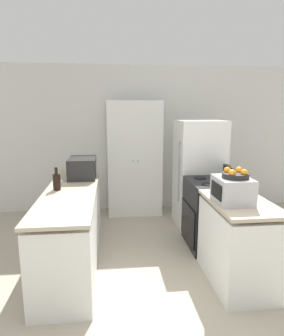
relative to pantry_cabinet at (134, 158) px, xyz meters
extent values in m
plane|color=#A89E89|center=(0.01, -2.91, -0.99)|extent=(14.00, 14.00, 0.00)
cube|color=silver|center=(0.01, 0.30, 0.31)|extent=(7.00, 0.06, 2.60)
cube|color=silver|center=(-0.89, -1.60, -0.57)|extent=(0.58, 2.37, 0.84)
cube|color=#B7A88E|center=(-0.89, -1.60, -0.10)|extent=(0.60, 2.42, 0.04)
cube|color=silver|center=(0.91, -2.32, -0.57)|extent=(0.58, 0.97, 0.84)
cube|color=#B7A88E|center=(0.91, -2.32, -0.10)|extent=(0.60, 0.99, 0.04)
cube|color=silver|center=(0.00, 0.00, 0.00)|extent=(0.93, 0.49, 1.98)
sphere|color=#B2B2B7|center=(-0.04, -0.26, 0.00)|extent=(0.03, 0.03, 0.03)
sphere|color=#B2B2B7|center=(0.04, -0.26, 0.00)|extent=(0.03, 0.03, 0.03)
cube|color=black|center=(0.93, -1.44, -0.54)|extent=(0.64, 0.74, 0.91)
cube|color=black|center=(0.60, -1.44, -0.65)|extent=(0.02, 0.65, 0.50)
cube|color=black|center=(1.22, -1.44, 0.00)|extent=(0.06, 0.70, 0.16)
cylinder|color=black|center=(0.80, -1.61, -0.08)|extent=(0.17, 0.17, 0.01)
cylinder|color=black|center=(0.80, -1.26, -0.08)|extent=(0.17, 0.17, 0.01)
cylinder|color=black|center=(1.06, -1.61, -0.08)|extent=(0.17, 0.17, 0.01)
cylinder|color=black|center=(1.06, -1.26, -0.08)|extent=(0.17, 0.17, 0.01)
cube|color=white|center=(0.96, -0.68, -0.15)|extent=(0.69, 0.70, 1.67)
cylinder|color=gray|center=(0.59, -0.87, -0.07)|extent=(0.02, 0.02, 0.92)
cube|color=black|center=(-0.80, -1.06, 0.06)|extent=(0.36, 0.51, 0.28)
cube|color=black|center=(-0.62, -1.10, 0.06)|extent=(0.01, 0.32, 0.20)
cylinder|color=black|center=(-1.05, -1.67, 0.01)|extent=(0.09, 0.09, 0.19)
cylinder|color=black|center=(-1.05, -1.67, 0.15)|extent=(0.03, 0.03, 0.08)
cube|color=#B2B2B7|center=(0.81, -2.34, 0.05)|extent=(0.33, 0.41, 0.26)
cube|color=black|center=(0.64, -2.34, 0.05)|extent=(0.01, 0.29, 0.16)
cylinder|color=black|center=(0.82, -2.36, 0.20)|extent=(0.26, 0.26, 0.05)
sphere|color=orange|center=(0.88, -2.30, 0.24)|extent=(0.07, 0.07, 0.07)
sphere|color=orange|center=(0.76, -2.30, 0.24)|extent=(0.07, 0.07, 0.07)
sphere|color=orange|center=(0.76, -2.42, 0.24)|extent=(0.07, 0.07, 0.07)
sphere|color=orange|center=(0.88, -2.42, 0.24)|extent=(0.07, 0.07, 0.07)
camera|label=1|loc=(-0.42, -5.15, 0.86)|focal=32.00mm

